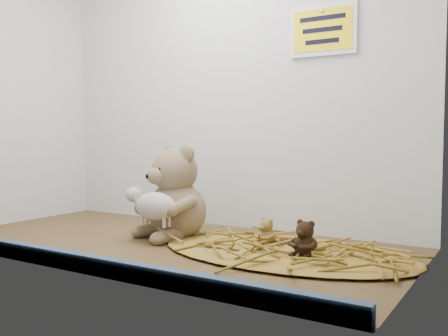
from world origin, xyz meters
The scene contains 8 objects.
alcove_shell centered at (0.00, 9.00, 45.00)cm, with size 120.40×60.20×90.40cm.
front_rail centered at (0.00, -28.80, 1.80)cm, with size 119.28×2.20×3.60cm, color #384C6C.
straw_bed centered at (30.31, 5.76, 0.60)cm, with size 62.09×36.05×1.20cm, color brown.
main_teddy centered at (-2.54, 8.37, 12.45)cm, with size 20.08×21.20×24.91cm, color #927C5A, non-canonical shape.
toy_lamb centered at (-2.54, -0.55, 9.46)cm, with size 15.45×9.43×9.98cm, color #B0A99D, non-canonical shape.
mini_teddy_tan centered at (24.23, 8.54, 4.46)cm, with size 5.25×5.54×6.51cm, color olive, non-canonical shape.
mini_teddy_brown centered at (36.39, 2.97, 5.20)cm, with size 6.45×6.81×8.00cm, color black, non-canonical shape.
wall_sign centered at (30.00, 29.40, 55.00)cm, with size 16.00×1.20×11.00cm, color yellow.
Camera 1 is at (77.28, -97.92, 27.22)cm, focal length 40.00 mm.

